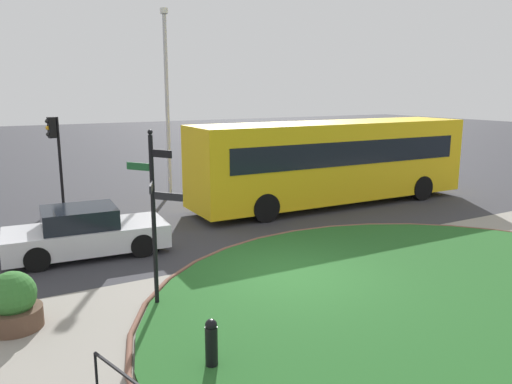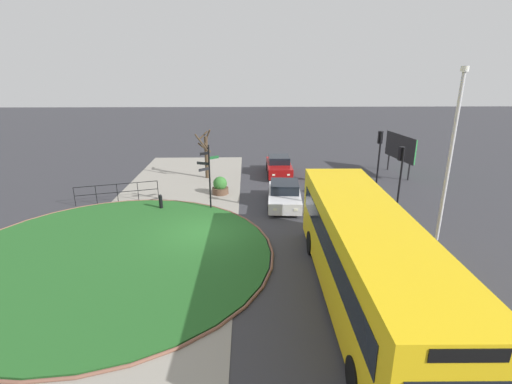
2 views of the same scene
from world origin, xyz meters
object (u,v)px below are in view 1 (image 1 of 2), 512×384
at_px(lamppost_tall, 167,97).
at_px(planter_near_signpost, 13,304).
at_px(car_near_lane, 85,233).
at_px(signpost_directional, 154,208).
at_px(traffic_light_far, 55,141).
at_px(bus_yellow, 333,160).
at_px(bollard_foreground, 211,344).

height_order(lamppost_tall, planter_near_signpost, lamppost_tall).
xyz_separation_m(car_near_lane, lamppost_tall, (4.81, 6.66, 3.51)).
relative_size(signpost_directional, traffic_light_far, 1.07).
distance_m(traffic_light_far, lamppost_tall, 4.84).
relative_size(car_near_lane, planter_near_signpost, 3.84).
bearing_deg(planter_near_signpost, car_near_lane, 61.87).
relative_size(lamppost_tall, planter_near_signpost, 6.79).
bearing_deg(signpost_directional, bus_yellow, 33.20).
relative_size(bus_yellow, traffic_light_far, 3.35).
xyz_separation_m(signpost_directional, bollard_foreground, (-0.02, -2.74, -1.67)).
bearing_deg(planter_near_signpost, traffic_light_far, 77.39).
xyz_separation_m(signpost_directional, lamppost_tall, (4.20, 10.92, 2.01)).
xyz_separation_m(bollard_foreground, traffic_light_far, (-0.35, 13.46, 2.08)).
bearing_deg(bus_yellow, lamppost_tall, 135.75).
relative_size(bus_yellow, planter_near_signpost, 10.20).
distance_m(bus_yellow, lamppost_tall, 7.38).
bearing_deg(bollard_foreground, bus_yellow, 43.63).
xyz_separation_m(bus_yellow, lamppost_tall, (-4.93, 4.94, 2.40)).
xyz_separation_m(car_near_lane, traffic_light_far, (0.25, 6.46, 1.91)).
xyz_separation_m(traffic_light_far, lamppost_tall, (4.57, 0.20, 1.60)).
height_order(signpost_directional, bus_yellow, signpost_directional).
xyz_separation_m(bus_yellow, car_near_lane, (-9.74, -1.72, -1.11)).
bearing_deg(bollard_foreground, car_near_lane, 94.84).
xyz_separation_m(car_near_lane, planter_near_signpost, (-2.06, -3.85, -0.12)).
distance_m(bus_yellow, planter_near_signpost, 13.11).
distance_m(bollard_foreground, bus_yellow, 12.70).
relative_size(bollard_foreground, planter_near_signpost, 0.79).
bearing_deg(signpost_directional, traffic_light_far, 91.95).
bearing_deg(traffic_light_far, planter_near_signpost, 68.52).
relative_size(signpost_directional, bollard_foreground, 4.15).
distance_m(signpost_directional, planter_near_signpost, 3.15).
height_order(bollard_foreground, planter_near_signpost, planter_near_signpost).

